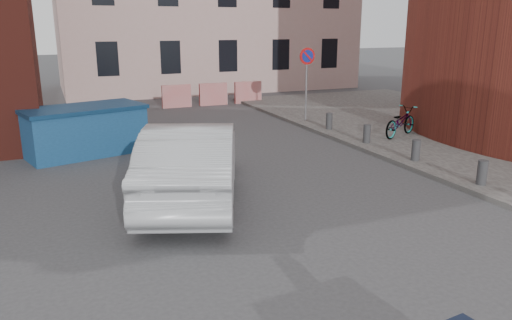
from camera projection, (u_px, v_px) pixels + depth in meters
name	position (u px, v px, depth m)	size (l,w,h in m)	color
ground	(253.00, 258.00, 7.88)	(120.00, 120.00, 0.00)	#38383A
sidewalk	(507.00, 144.00, 15.14)	(9.00, 24.00, 0.12)	#474442
no_parking_sign	(307.00, 69.00, 18.03)	(0.60, 0.09, 2.65)	gray
bollards	(416.00, 150.00, 13.04)	(0.22, 9.02, 0.55)	#3A3A3D
barriers	(213.00, 94.00, 22.67)	(4.70, 0.18, 1.00)	red
dumpster	(84.00, 130.00, 14.07)	(3.59, 2.51, 1.36)	navy
silver_car	(192.00, 162.00, 10.33)	(1.75, 5.01, 1.65)	#B0B3B8
bicycle	(400.00, 122.00, 15.80)	(0.62, 1.77, 0.93)	black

